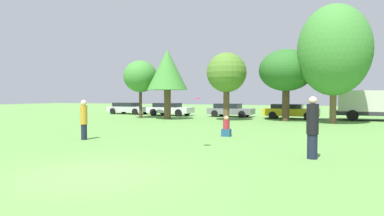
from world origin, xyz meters
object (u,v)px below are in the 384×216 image
tree_0 (140,77)px  parked_car_yellow (290,111)px  frisbee (197,99)px  tree_3 (286,71)px  person_thrower (84,119)px  parked_car_silver (128,108)px  tree_4 (334,50)px  parked_car_white (170,109)px  parked_car_grey (230,110)px  bystander_sitting (226,128)px  tree_1 (167,70)px  person_catcher (312,127)px  tree_2 (227,73)px  delivery_truck_green (374,104)px

tree_0 → parked_car_yellow: 12.86m
frisbee → parked_car_yellow: frisbee is taller
tree_3 → parked_car_yellow: size_ratio=1.20×
person_thrower → parked_car_silver: size_ratio=0.39×
tree_3 → tree_4: bearing=-17.4°
parked_car_white → parked_car_grey: 5.85m
bystander_sitting → tree_1: size_ratio=0.17×
parked_car_white → bystander_sitting: bearing=-52.5°
person_catcher → parked_car_grey: (-7.50, 18.14, -0.32)m
tree_1 → tree_4: size_ratio=0.70×
parked_car_silver → parked_car_yellow: size_ratio=1.00×
tree_2 → parked_car_grey: 5.50m
bystander_sitting → parked_car_white: size_ratio=0.22×
tree_2 → parked_car_grey: tree_2 is taller
person_catcher → parked_car_silver: size_ratio=0.42×
frisbee → tree_1: bearing=120.3°
parked_car_white → parked_car_grey: parked_car_white is taller
parked_car_grey → person_thrower: bearing=-93.7°
person_catcher → delivery_truck_green: (3.87, 17.78, 0.31)m
tree_0 → tree_3: tree_3 is taller
frisbee → tree_0: (-10.21, 13.15, 1.72)m
tree_1 → tree_2: tree_1 is taller
person_thrower → delivery_truck_green: 21.43m
delivery_truck_green → tree_0: bearing=-164.7°
parked_car_yellow → person_catcher: bearing=-80.6°
person_thrower → person_catcher: bearing=0.0°
tree_1 → tree_4: (12.33, 0.44, 1.01)m
tree_0 → parked_car_silver: tree_0 is taller
delivery_truck_green → tree_1: bearing=-161.5°
bystander_sitting → tree_1: bearing=129.8°
person_catcher → bystander_sitting: person_catcher is taller
frisbee → parked_car_white: bearing=118.8°
frisbee → tree_3: 14.52m
bystander_sitting → parked_car_grey: 14.33m
tree_1 → delivery_truck_green: size_ratio=0.96×
tree_1 → parked_car_white: size_ratio=1.29×
tree_0 → tree_4: (15.01, 0.15, 1.45)m
person_catcher → parked_car_grey: person_catcher is taller
frisbee → parked_car_white: 19.62m
tree_3 → tree_4: size_ratio=0.66×
person_catcher → tree_1: size_ratio=0.33×
tree_1 → delivery_truck_green: bearing=16.3°
person_catcher → parked_car_grey: 19.63m
tree_1 → parked_car_silver: size_ratio=1.26×
tree_4 → parked_car_silver: (-19.41, 4.76, -4.34)m
bystander_sitting → tree_4: tree_4 is taller
person_thrower → parked_car_yellow: (7.05, 16.74, -0.26)m
parked_car_silver → frisbee: bearing=-48.8°
tree_2 → tree_3: size_ratio=0.97×
parked_car_silver → parked_car_grey: parked_car_grey is taller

